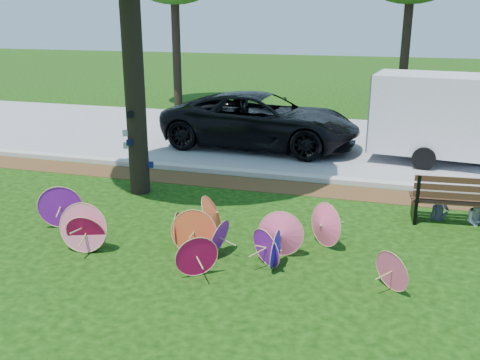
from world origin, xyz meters
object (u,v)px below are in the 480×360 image
object	(u,v)px
parasol_pile	(188,229)
black_van	(261,121)
cargo_trailer	(431,113)
person_right	(480,199)
person_left	(441,194)
park_bench	(461,198)

from	to	relation	value
parasol_pile	black_van	bearing A→B (deg)	94.77
cargo_trailer	person_right	bearing A→B (deg)	-73.22
person_right	black_van	bearing A→B (deg)	125.09
black_van	person_right	world-z (taller)	black_van
parasol_pile	person_right	bearing A→B (deg)	28.73
black_van	parasol_pile	bearing A→B (deg)	-172.06
person_left	black_van	bearing A→B (deg)	112.20
cargo_trailer	person_right	world-z (taller)	cargo_trailer
black_van	person_right	bearing A→B (deg)	-127.72
black_van	park_bench	xyz separation A→B (m)	(5.18, -4.84, -0.32)
park_bench	parasol_pile	bearing A→B (deg)	-154.42
park_bench	cargo_trailer	bearing A→B (deg)	90.80
cargo_trailer	person_left	distance (m)	4.57
park_bench	person_right	xyz separation A→B (m)	(0.35, 0.05, 0.01)
black_van	park_bench	size ratio (longest dim) A/B	3.09
park_bench	person_left	xyz separation A→B (m)	(-0.35, 0.05, 0.04)
parasol_pile	person_left	distance (m)	5.00
black_van	park_bench	distance (m)	7.10
black_van	person_left	world-z (taller)	black_van
person_left	person_right	xyz separation A→B (m)	(0.70, 0.00, -0.03)
cargo_trailer	person_left	xyz separation A→B (m)	(0.07, -4.50, -0.80)
person_left	cargo_trailer	bearing A→B (deg)	67.88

